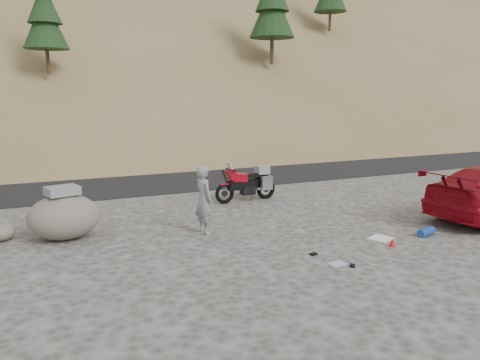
% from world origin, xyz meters
% --- Properties ---
extents(ground, '(140.00, 140.00, 0.00)m').
position_xyz_m(ground, '(0.00, 0.00, 0.00)').
color(ground, '#44423F').
rests_on(ground, ground).
extents(road, '(120.00, 7.00, 0.05)m').
position_xyz_m(road, '(0.00, 9.00, 0.00)').
color(road, black).
rests_on(road, ground).
extents(hillside, '(120.00, 73.00, 46.72)m').
position_xyz_m(hillside, '(-0.05, 40.88, 11.08)').
color(hillside, brown).
rests_on(hillside, ground).
extents(motorcycle, '(2.15, 0.73, 1.28)m').
position_xyz_m(motorcycle, '(1.11, 3.57, 0.55)').
color(motorcycle, black).
rests_on(motorcycle, ground).
extents(man, '(0.49, 0.65, 1.64)m').
position_xyz_m(man, '(-1.37, 0.86, 0.00)').
color(man, gray).
rests_on(man, ground).
extents(boulder, '(1.67, 1.45, 1.22)m').
position_xyz_m(boulder, '(-4.45, 1.74, 0.53)').
color(boulder, '#5C554E').
rests_on(boulder, ground).
extents(small_rock, '(0.78, 0.73, 0.39)m').
position_xyz_m(small_rock, '(-5.80, 2.19, 0.19)').
color(small_rock, '#5C554E').
rests_on(small_rock, ground).
extents(gear_white_cloth, '(0.64, 0.61, 0.02)m').
position_xyz_m(gear_white_cloth, '(2.18, -1.28, 0.01)').
color(gear_white_cloth, white).
rests_on(gear_white_cloth, ground).
extents(gear_blue_mat, '(0.53, 0.31, 0.20)m').
position_xyz_m(gear_blue_mat, '(3.30, -1.54, 0.10)').
color(gear_blue_mat, '#1A3DA1').
rests_on(gear_blue_mat, ground).
extents(gear_funnel, '(0.18, 0.18, 0.18)m').
position_xyz_m(gear_funnel, '(2.03, -1.82, 0.09)').
color(gear_funnel, red).
rests_on(gear_funnel, ground).
extents(gear_glove_a, '(0.15, 0.12, 0.04)m').
position_xyz_m(gear_glove_a, '(0.14, -1.58, 0.02)').
color(gear_glove_a, black).
rests_on(gear_glove_a, ground).
extents(gear_glove_b, '(0.16, 0.16, 0.04)m').
position_xyz_m(gear_glove_b, '(0.46, -2.47, 0.02)').
color(gear_glove_b, black).
rests_on(gear_glove_b, ground).
extents(gear_blue_cloth, '(0.35, 0.28, 0.01)m').
position_xyz_m(gear_blue_cloth, '(0.28, -2.23, 0.01)').
color(gear_blue_cloth, '#92B9E2').
rests_on(gear_blue_cloth, ground).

